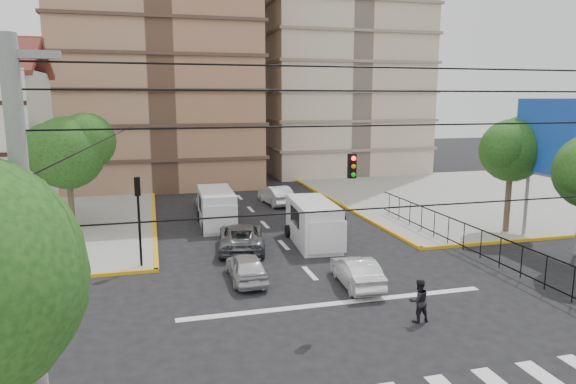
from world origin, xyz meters
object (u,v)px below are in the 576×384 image
object	(u,v)px
van_right_lane	(314,224)
car_white_front_right	(356,272)
pedestrian_crosswalk	(419,301)
van_left_lane	(217,210)
car_silver_front_left	(246,267)
traffic_light_nw	(138,207)

from	to	relation	value
van_right_lane	car_white_front_right	distance (m)	6.75
van_right_lane	pedestrian_crosswalk	xyz separation A→B (m)	(0.59, -10.80, -0.37)
van_left_lane	pedestrian_crosswalk	size ratio (longest dim) A/B	3.25
van_right_lane	car_silver_front_left	xyz separation A→B (m)	(-4.82, -4.80, -0.55)
car_silver_front_left	pedestrian_crosswalk	world-z (taller)	pedestrian_crosswalk
van_right_lane	car_silver_front_left	size ratio (longest dim) A/B	1.47
traffic_light_nw	van_left_lane	xyz separation A→B (m)	(4.67, 7.42, -1.95)
car_silver_front_left	car_white_front_right	world-z (taller)	car_white_front_right
traffic_light_nw	car_white_front_right	xyz separation A→B (m)	(9.30, -4.94, -2.46)
traffic_light_nw	car_silver_front_left	distance (m)	6.09
van_left_lane	van_right_lane	bearing A→B (deg)	-47.86
car_silver_front_left	van_left_lane	bearing A→B (deg)	-90.09
pedestrian_crosswalk	car_silver_front_left	bearing A→B (deg)	-51.43
van_right_lane	pedestrian_crosswalk	world-z (taller)	van_right_lane
van_right_lane	car_white_front_right	xyz separation A→B (m)	(-0.20, -6.72, -0.54)
van_left_lane	traffic_light_nw	bearing A→B (deg)	-120.70
pedestrian_crosswalk	car_white_front_right	bearing A→B (deg)	-82.44
car_white_front_right	van_left_lane	bearing A→B (deg)	-65.55
car_silver_front_left	pedestrian_crosswalk	bearing A→B (deg)	131.85
van_right_lane	car_silver_front_left	bearing A→B (deg)	-131.01
car_white_front_right	pedestrian_crosswalk	size ratio (longest dim) A/B	2.42
traffic_light_nw	van_right_lane	bearing A→B (deg)	10.66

